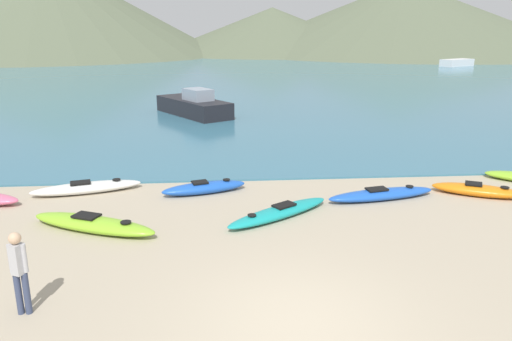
{
  "coord_description": "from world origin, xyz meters",
  "views": [
    {
      "loc": [
        -1.37,
        -7.56,
        4.97
      ],
      "look_at": [
        -0.11,
        7.9,
        0.5
      ],
      "focal_mm": 35.0,
      "sensor_mm": 36.0,
      "label": 1
    }
  ],
  "objects_px": {
    "kayak_on_sand_2": "(478,190)",
    "kayak_on_sand_5": "(87,188)",
    "kayak_on_sand_3": "(279,212)",
    "kayak_on_sand_0": "(381,194)",
    "moored_boat_0": "(194,106)",
    "kayak_on_sand_1": "(93,224)",
    "person_near_foreground": "(19,268)",
    "kayak_on_sand_8": "(204,188)",
    "moored_boat_1": "(457,63)"
  },
  "relations": [
    {
      "from": "kayak_on_sand_5",
      "to": "kayak_on_sand_8",
      "type": "xyz_separation_m",
      "value": [
        3.65,
        -0.34,
        0.01
      ]
    },
    {
      "from": "kayak_on_sand_0",
      "to": "moored_boat_1",
      "type": "distance_m",
      "value": 56.74
    },
    {
      "from": "kayak_on_sand_0",
      "to": "moored_boat_0",
      "type": "bearing_deg",
      "value": 112.13
    },
    {
      "from": "kayak_on_sand_0",
      "to": "kayak_on_sand_1",
      "type": "height_order",
      "value": "kayak_on_sand_1"
    },
    {
      "from": "kayak_on_sand_2",
      "to": "kayak_on_sand_1",
      "type": "bearing_deg",
      "value": -170.56
    },
    {
      "from": "kayak_on_sand_0",
      "to": "moored_boat_1",
      "type": "xyz_separation_m",
      "value": [
        26.58,
        50.13,
        0.35
      ]
    },
    {
      "from": "kayak_on_sand_0",
      "to": "kayak_on_sand_3",
      "type": "distance_m",
      "value": 3.45
    },
    {
      "from": "person_near_foreground",
      "to": "kayak_on_sand_3",
      "type": "bearing_deg",
      "value": 39.88
    },
    {
      "from": "kayak_on_sand_1",
      "to": "moored_boat_0",
      "type": "height_order",
      "value": "moored_boat_0"
    },
    {
      "from": "kayak_on_sand_8",
      "to": "kayak_on_sand_0",
      "type": "bearing_deg",
      "value": -10.85
    },
    {
      "from": "kayak_on_sand_3",
      "to": "kayak_on_sand_5",
      "type": "bearing_deg",
      "value": 155.88
    },
    {
      "from": "kayak_on_sand_0",
      "to": "moored_boat_1",
      "type": "height_order",
      "value": "moored_boat_1"
    },
    {
      "from": "person_near_foreground",
      "to": "moored_boat_1",
      "type": "height_order",
      "value": "person_near_foreground"
    },
    {
      "from": "kayak_on_sand_5",
      "to": "person_near_foreground",
      "type": "xyz_separation_m",
      "value": [
        0.55,
        -6.88,
        0.73
      ]
    },
    {
      "from": "kayak_on_sand_0",
      "to": "person_near_foreground",
      "type": "height_order",
      "value": "person_near_foreground"
    },
    {
      "from": "moored_boat_0",
      "to": "moored_boat_1",
      "type": "xyz_separation_m",
      "value": [
        32.72,
        35.04,
        -0.1
      ]
    },
    {
      "from": "kayak_on_sand_2",
      "to": "kayak_on_sand_5",
      "type": "relative_size",
      "value": 0.8
    },
    {
      "from": "kayak_on_sand_2",
      "to": "kayak_on_sand_0",
      "type": "bearing_deg",
      "value": -177.84
    },
    {
      "from": "kayak_on_sand_3",
      "to": "kayak_on_sand_5",
      "type": "xyz_separation_m",
      "value": [
        -5.72,
        2.56,
        0.02
      ]
    },
    {
      "from": "kayak_on_sand_2",
      "to": "moored_boat_0",
      "type": "bearing_deg",
      "value": 121.54
    },
    {
      "from": "kayak_on_sand_2",
      "to": "moored_boat_0",
      "type": "xyz_separation_m",
      "value": [
        -9.19,
        14.97,
        0.43
      ]
    },
    {
      "from": "kayak_on_sand_1",
      "to": "kayak_on_sand_3",
      "type": "distance_m",
      "value": 4.85
    },
    {
      "from": "kayak_on_sand_1",
      "to": "moored_boat_1",
      "type": "xyz_separation_m",
      "value": [
        34.63,
        51.86,
        0.33
      ]
    },
    {
      "from": "kayak_on_sand_1",
      "to": "kayak_on_sand_3",
      "type": "xyz_separation_m",
      "value": [
        4.82,
        0.52,
        -0.03
      ]
    },
    {
      "from": "kayak_on_sand_0",
      "to": "kayak_on_sand_8",
      "type": "bearing_deg",
      "value": 169.15
    },
    {
      "from": "kayak_on_sand_1",
      "to": "kayak_on_sand_2",
      "type": "height_order",
      "value": "kayak_on_sand_1"
    },
    {
      "from": "kayak_on_sand_8",
      "to": "kayak_on_sand_2",
      "type": "bearing_deg",
      "value": -6.15
    },
    {
      "from": "kayak_on_sand_3",
      "to": "moored_boat_0",
      "type": "height_order",
      "value": "moored_boat_0"
    },
    {
      "from": "kayak_on_sand_3",
      "to": "kayak_on_sand_5",
      "type": "relative_size",
      "value": 0.95
    },
    {
      "from": "kayak_on_sand_1",
      "to": "person_near_foreground",
      "type": "height_order",
      "value": "person_near_foreground"
    },
    {
      "from": "kayak_on_sand_1",
      "to": "kayak_on_sand_8",
      "type": "xyz_separation_m",
      "value": [
        2.75,
        2.75,
        -0.0
      ]
    },
    {
      "from": "kayak_on_sand_1",
      "to": "kayak_on_sand_5",
      "type": "height_order",
      "value": "kayak_on_sand_1"
    },
    {
      "from": "kayak_on_sand_8",
      "to": "person_near_foreground",
      "type": "bearing_deg",
      "value": -115.34
    },
    {
      "from": "kayak_on_sand_2",
      "to": "kayak_on_sand_5",
      "type": "xyz_separation_m",
      "value": [
        -12.0,
        1.24,
        -0.01
      ]
    },
    {
      "from": "kayak_on_sand_5",
      "to": "person_near_foreground",
      "type": "relative_size",
      "value": 2.16
    },
    {
      "from": "kayak_on_sand_3",
      "to": "kayak_on_sand_1",
      "type": "bearing_deg",
      "value": -173.79
    },
    {
      "from": "kayak_on_sand_3",
      "to": "person_near_foreground",
      "type": "height_order",
      "value": "person_near_foreground"
    },
    {
      "from": "kayak_on_sand_0",
      "to": "kayak_on_sand_5",
      "type": "distance_m",
      "value": 9.05
    },
    {
      "from": "kayak_on_sand_2",
      "to": "kayak_on_sand_8",
      "type": "bearing_deg",
      "value": 173.85
    },
    {
      "from": "person_near_foreground",
      "to": "kayak_on_sand_5",
      "type": "bearing_deg",
      "value": 94.59
    },
    {
      "from": "kayak_on_sand_0",
      "to": "moored_boat_1",
      "type": "relative_size",
      "value": 0.69
    },
    {
      "from": "kayak_on_sand_1",
      "to": "kayak_on_sand_3",
      "type": "height_order",
      "value": "kayak_on_sand_1"
    },
    {
      "from": "person_near_foreground",
      "to": "moored_boat_0",
      "type": "distance_m",
      "value": 20.74
    },
    {
      "from": "kayak_on_sand_5",
      "to": "person_near_foreground",
      "type": "height_order",
      "value": "person_near_foreground"
    },
    {
      "from": "kayak_on_sand_5",
      "to": "kayak_on_sand_0",
      "type": "bearing_deg",
      "value": -8.6
    },
    {
      "from": "kayak_on_sand_2",
      "to": "kayak_on_sand_5",
      "type": "bearing_deg",
      "value": 174.11
    },
    {
      "from": "kayak_on_sand_8",
      "to": "person_near_foreground",
      "type": "xyz_separation_m",
      "value": [
        -3.1,
        -6.54,
        0.72
      ]
    },
    {
      "from": "kayak_on_sand_1",
      "to": "kayak_on_sand_8",
      "type": "height_order",
      "value": "kayak_on_sand_1"
    },
    {
      "from": "kayak_on_sand_3",
      "to": "moored_boat_1",
      "type": "xyz_separation_m",
      "value": [
        29.81,
        51.34,
        0.36
      ]
    },
    {
      "from": "kayak_on_sand_1",
      "to": "moored_boat_1",
      "type": "distance_m",
      "value": 62.36
    }
  ]
}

